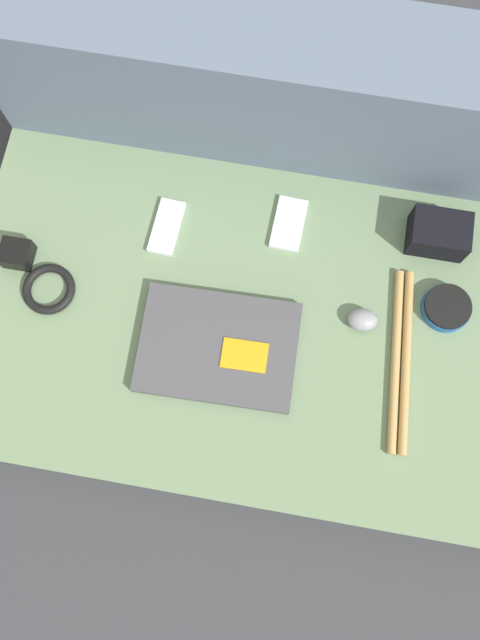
% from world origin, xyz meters
% --- Properties ---
extents(ground_plane, '(8.00, 8.00, 0.00)m').
position_xyz_m(ground_plane, '(0.00, 0.00, 0.00)').
color(ground_plane, '#38383D').
extents(couch_seat, '(1.14, 0.70, 0.13)m').
position_xyz_m(couch_seat, '(0.00, 0.00, 0.07)').
color(couch_seat, slate).
rests_on(couch_seat, ground_plane).
extents(couch_backrest, '(1.14, 0.20, 0.44)m').
position_xyz_m(couch_backrest, '(0.00, 0.45, 0.22)').
color(couch_backrest, slate).
rests_on(couch_backrest, ground_plane).
extents(laptop, '(0.32, 0.23, 0.03)m').
position_xyz_m(laptop, '(-0.03, -0.06, 0.15)').
color(laptop, '#47474C').
rests_on(laptop, couch_seat).
extents(computer_mouse, '(0.07, 0.05, 0.04)m').
position_xyz_m(computer_mouse, '(0.24, 0.04, 0.15)').
color(computer_mouse, gray).
rests_on(computer_mouse, couch_seat).
extents(speaker_puck, '(0.10, 0.10, 0.03)m').
position_xyz_m(speaker_puck, '(0.41, 0.10, 0.15)').
color(speaker_puck, '#1E569E').
rests_on(speaker_puck, couch_seat).
extents(phone_silver, '(0.06, 0.12, 0.01)m').
position_xyz_m(phone_silver, '(-0.19, 0.18, 0.14)').
color(phone_silver, silver).
rests_on(phone_silver, couch_seat).
extents(phone_black, '(0.07, 0.12, 0.01)m').
position_xyz_m(phone_black, '(0.06, 0.23, 0.14)').
color(phone_black, silver).
rests_on(phone_black, couch_seat).
extents(camera_pouch, '(0.12, 0.09, 0.07)m').
position_xyz_m(camera_pouch, '(0.37, 0.25, 0.17)').
color(camera_pouch, black).
rests_on(camera_pouch, couch_seat).
extents(charger_brick, '(0.06, 0.06, 0.04)m').
position_xyz_m(charger_brick, '(-0.47, 0.06, 0.16)').
color(charger_brick, black).
rests_on(charger_brick, couch_seat).
extents(cable_coil, '(0.11, 0.11, 0.02)m').
position_xyz_m(cable_coil, '(-0.40, -0.00, 0.14)').
color(cable_coil, black).
rests_on(cable_coil, couch_seat).
extents(drumstick_pair, '(0.06, 0.37, 0.02)m').
position_xyz_m(drumstick_pair, '(0.33, -0.02, 0.14)').
color(drumstick_pair, tan).
rests_on(drumstick_pair, couch_seat).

